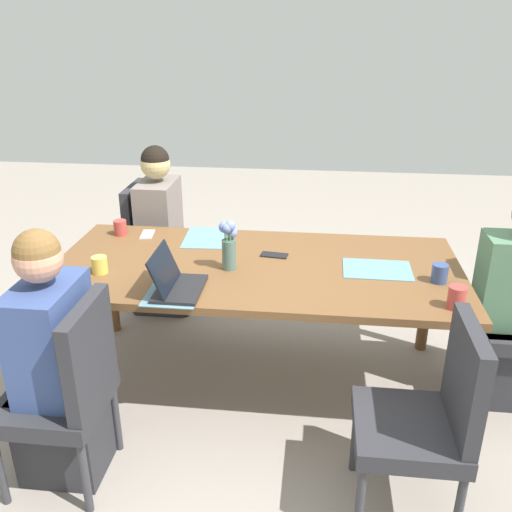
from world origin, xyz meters
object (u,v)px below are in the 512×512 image
Objects in this scene: chair_far_left_far at (68,386)px; flower_vase at (229,241)px; coffee_mug_centre_right at (100,265)px; phone_silver at (147,234)px; phone_black at (274,255)px; dining_table at (256,276)px; chair_far_right_near at (429,413)px; coffee_mug_near_left at (440,273)px; coffee_mug_centre_left at (120,228)px; person_near_left_mid at (161,240)px; laptop_far_left_far at (175,283)px; chair_near_left_mid at (153,240)px; person_far_left_far at (57,372)px; coffee_mug_near_right at (457,297)px.

chair_far_left_far is 3.27× the size of flower_vase.
flower_vase reaches higher than coffee_mug_centre_right.
phone_black is at bearing 66.64° from phone_silver.
dining_table is 8.00× the size of flower_vase.
flower_vase reaches higher than chair_far_right_near.
flower_vase is 1.09m from coffee_mug_near_left.
dining_table is 14.68× the size of phone_black.
person_near_left_mid is at bearing -103.79° from coffee_mug_centre_left.
laptop_far_left_far is 2.13× the size of phone_silver.
laptop_far_left_far reaches higher than dining_table.
chair_near_left_mid and chair_far_right_near have the same top height.
person_far_left_far is 1.30m from phone_black.
person_far_left_far is 1.83m from coffee_mug_near_right.
chair_far_left_far reaches higher than dining_table.
chair_far_left_far is 0.75× the size of person_far_left_far.
person_far_left_far is at bearing 45.05° from dining_table.
chair_far_right_near is (-1.57, 1.67, -0.03)m from person_near_left_mid.
dining_table is 1.19m from chair_far_right_near.
chair_far_left_far is (-0.13, 1.73, 0.00)m from chair_near_left_mid.
dining_table is at bearing -134.95° from person_far_left_far.
person_far_left_far is 1.19m from phone_silver.
phone_black is at bearing -15.84° from coffee_mug_near_left.
coffee_mug_near_left is at bearing 177.84° from flower_vase.
person_near_left_mid is 11.17× the size of coffee_mug_near_right.
phone_black is (0.88, -0.52, -0.05)m from coffee_mug_near_right.
chair_far_right_near is 0.81m from coffee_mug_near_left.
person_near_left_mid reaches higher than coffee_mug_near_right.
phone_black is at bearing 166.92° from coffee_mug_centre_left.
coffee_mug_centre_right is (0.44, -0.16, 0.00)m from laptop_far_left_far.
person_near_left_mid reaches higher than chair_far_left_far.
chair_near_left_mid is 9.79× the size of coffee_mug_centre_left.
coffee_mug_centre_left reaches higher than phone_silver.
coffee_mug_near_right is (-1.76, -0.41, 0.26)m from person_far_left_far.
person_near_left_mid is 0.49m from phone_silver.
flower_vase is at bearing -130.17° from phone_black.
chair_near_left_mid reaches higher than coffee_mug_near_left.
chair_far_left_far is 1.78m from coffee_mug_near_right.
dining_table is at bearing -166.01° from coffee_mug_centre_right.
chair_near_left_mid is 1.73m from chair_far_left_far.
coffee_mug_centre_left is (0.09, -1.15, 0.25)m from person_far_left_far.
phone_silver is (0.72, -0.37, 0.07)m from dining_table.
coffee_mug_near_right is (-1.74, 1.20, 0.26)m from person_near_left_mid.
person_far_left_far is at bearing -125.79° from phone_black.
phone_black is (-0.93, 0.74, 0.24)m from chair_near_left_mid.
coffee_mug_centre_right is 0.60× the size of phone_silver.
chair_far_left_far is at bearing 49.94° from dining_table.
person_far_left_far is 1.88m from coffee_mug_near_left.
coffee_mug_centre_left is (0.11, 0.46, 0.25)m from person_near_left_mid.
phone_black is at bearing -132.11° from laptop_far_left_far.
dining_table is 1.84× the size of person_far_left_far.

